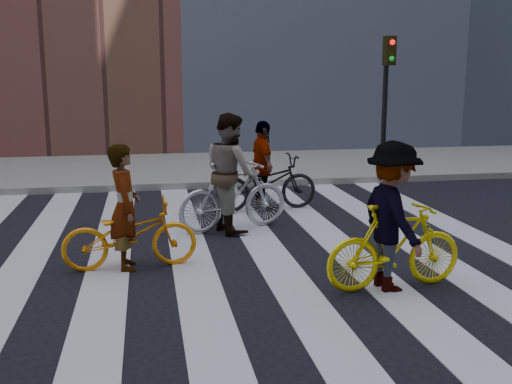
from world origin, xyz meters
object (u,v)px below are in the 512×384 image
object	(u,v)px
bike_silver_mid	(234,196)
rider_mid	(230,173)
bike_yellow_right	(395,246)
bike_yellow_left	(130,234)
traffic_signal	(387,83)
bike_dark_rear	(265,183)
rider_left	(125,207)
rider_rear	(263,166)
rider_right	(392,217)

from	to	relation	value
bike_silver_mid	rider_mid	distance (m)	0.39
bike_yellow_right	bike_yellow_left	bearing A→B (deg)	61.21
traffic_signal	bike_yellow_right	world-z (taller)	traffic_signal
bike_silver_mid	bike_dark_rear	size ratio (longest dim) A/B	0.96
bike_silver_mid	rider_left	world-z (taller)	rider_left
bike_yellow_right	rider_rear	distance (m)	4.40
bike_dark_rear	rider_rear	size ratio (longest dim) A/B	1.18
bike_yellow_left	bike_dark_rear	bearing A→B (deg)	-42.86
bike_yellow_left	bike_dark_rear	xyz separation A→B (m)	(2.39, 2.99, 0.06)
rider_mid	rider_right	size ratio (longest dim) A/B	1.09
bike_yellow_left	rider_right	bearing A→B (deg)	-118.22
bike_silver_mid	rider_mid	bearing A→B (deg)	72.87
bike_yellow_left	bike_silver_mid	world-z (taller)	bike_silver_mid
traffic_signal	rider_right	distance (m)	7.57
bike_silver_mid	rider_left	size ratio (longest dim) A/B	1.16
bike_silver_mid	rider_rear	bearing A→B (deg)	-45.93
rider_mid	rider_right	distance (m)	3.33
bike_silver_mid	rider_mid	xyz separation A→B (m)	(-0.05, 0.00, 0.38)
traffic_signal	rider_rear	distance (m)	4.52
bike_yellow_left	rider_left	xyz separation A→B (m)	(-0.05, 0.00, 0.36)
bike_dark_rear	rider_right	world-z (taller)	rider_right
bike_yellow_left	rider_rear	distance (m)	3.81
bike_dark_rear	rider_right	size ratio (longest dim) A/B	1.12
bike_yellow_left	rider_mid	bearing A→B (deg)	-47.47
traffic_signal	rider_left	world-z (taller)	traffic_signal
bike_silver_mid	rider_right	bearing A→B (deg)	-171.82
bike_dark_rear	rider_mid	size ratio (longest dim) A/B	1.03
traffic_signal	bike_yellow_left	bearing A→B (deg)	-135.92
traffic_signal	rider_mid	size ratio (longest dim) A/B	1.75
traffic_signal	rider_rear	bearing A→B (deg)	-142.93
rider_left	rider_rear	size ratio (longest dim) A/B	0.98
rider_left	rider_right	distance (m)	3.34
rider_mid	rider_rear	distance (m)	1.56
bike_dark_rear	rider_right	distance (m)	4.39
traffic_signal	rider_rear	world-z (taller)	traffic_signal
bike_yellow_left	rider_mid	size ratio (longest dim) A/B	0.91
rider_right	bike_silver_mid	bearing A→B (deg)	20.11
bike_silver_mid	rider_right	distance (m)	3.32
bike_yellow_left	traffic_signal	bearing A→B (deg)	-50.19
bike_yellow_right	rider_right	bearing A→B (deg)	84.80
rider_right	bike_yellow_left	bearing A→B (deg)	60.86
bike_yellow_right	rider_rear	size ratio (longest dim) A/B	1.03
bike_silver_mid	rider_rear	world-z (taller)	rider_rear
bike_yellow_left	rider_rear	world-z (taller)	rider_rear
traffic_signal	rider_mid	xyz separation A→B (m)	(-4.21, -3.92, -1.33)
rider_right	rider_left	bearing A→B (deg)	61.21
traffic_signal	bike_yellow_right	xyz separation A→B (m)	(-2.69, -6.91, -1.77)
rider_left	rider_rear	xyz separation A→B (m)	(2.39, 2.99, 0.02)
bike_silver_mid	bike_yellow_right	xyz separation A→B (m)	(1.46, -2.99, -0.05)
bike_dark_rear	rider_left	size ratio (longest dim) A/B	1.20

